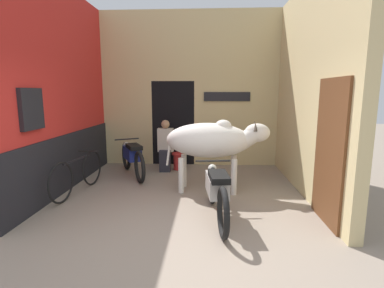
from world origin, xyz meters
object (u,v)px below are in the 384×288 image
object	(u,v)px
motorcycle_far	(132,156)
shopkeeper_seated	(165,144)
cow	(213,141)
motorcycle_near	(217,189)
bicycle	(78,174)
plastic_stool	(178,161)

from	to	relation	value
motorcycle_far	shopkeeper_seated	xyz separation A→B (m)	(0.69, 0.50, 0.20)
motorcycle_far	shopkeeper_seated	world-z (taller)	shopkeeper_seated
cow	motorcycle_near	world-z (taller)	cow
motorcycle_far	shopkeeper_seated	size ratio (longest dim) A/B	1.42
cow	bicycle	world-z (taller)	cow
cow	motorcycle_far	world-z (taller)	cow
motorcycle_near	bicycle	xyz separation A→B (m)	(-2.59, 1.01, -0.08)
bicycle	shopkeeper_seated	size ratio (longest dim) A/B	1.44
motorcycle_near	shopkeeper_seated	xyz separation A→B (m)	(-1.17, 2.75, 0.20)
motorcycle_far	bicycle	bearing A→B (deg)	-120.28
bicycle	motorcycle_far	bearing A→B (deg)	59.72
motorcycle_far	bicycle	distance (m)	1.44
plastic_stool	motorcycle_near	bearing A→B (deg)	-72.94
cow	motorcycle_far	size ratio (longest dim) A/B	1.13
shopkeeper_seated	plastic_stool	size ratio (longest dim) A/B	2.94
cow	shopkeeper_seated	world-z (taller)	cow
motorcycle_near	motorcycle_far	size ratio (longest dim) A/B	1.11
motorcycle_near	motorcycle_far	world-z (taller)	motorcycle_near
bicycle	shopkeeper_seated	world-z (taller)	shopkeeper_seated
cow	bicycle	xyz separation A→B (m)	(-2.54, -0.29, -0.62)
cow	motorcycle_near	distance (m)	1.41
cow	motorcycle_near	xyz separation A→B (m)	(0.05, -1.30, -0.53)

